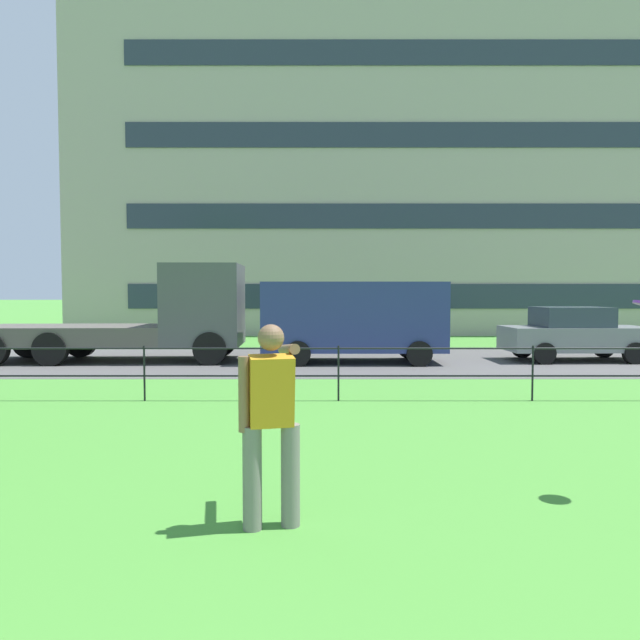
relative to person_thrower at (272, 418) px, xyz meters
The scene contains 7 objects.
street_strip 11.96m from the person_thrower, 86.43° to the left, with size 80.00×7.42×0.01m, color #565454.
park_fence 5.67m from the person_thrower, 82.47° to the left, with size 28.12×0.04×1.00m.
person_thrower is the anchor object (origin of this frame).
flatbed_truck_right 12.48m from the person_thrower, 110.50° to the left, with size 7.37×2.63×2.75m.
panel_van_far_left 11.44m from the person_thrower, 83.22° to the left, with size 5.01×2.12×2.24m.
car_grey_far_right 13.98m from the person_thrower, 56.66° to the left, with size 4.04×1.89×1.54m.
apartment_building_background 28.33m from the person_thrower, 74.20° to the left, with size 37.27×10.36×18.18m.
Camera 1 is at (-0.33, 1.86, 1.96)m, focal length 32.40 mm.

